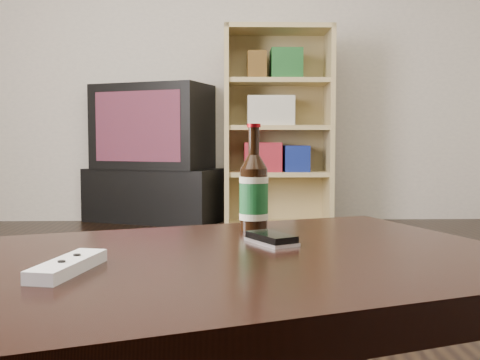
{
  "coord_description": "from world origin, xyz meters",
  "views": [
    {
      "loc": [
        0.09,
        -1.5,
        0.64
      ],
      "look_at": [
        0.13,
        -0.29,
        0.55
      ],
      "focal_mm": 42.0,
      "sensor_mm": 36.0,
      "label": 1
    }
  ],
  "objects_px": {
    "bookshelf": "(276,124)",
    "remote": "(68,266)",
    "tv": "(155,127)",
    "phone": "(271,239)",
    "tv_stand": "(156,195)",
    "coffee_table": "(177,295)",
    "beer_bottle": "(254,193)"
  },
  "relations": [
    {
      "from": "tv",
      "to": "beer_bottle",
      "type": "height_order",
      "value": "tv"
    },
    {
      "from": "beer_bottle",
      "to": "coffee_table",
      "type": "bearing_deg",
      "value": -115.34
    },
    {
      "from": "coffee_table",
      "to": "phone",
      "type": "bearing_deg",
      "value": 39.31
    },
    {
      "from": "bookshelf",
      "to": "tv",
      "type": "bearing_deg",
      "value": 163.2
    },
    {
      "from": "tv",
      "to": "phone",
      "type": "height_order",
      "value": "tv"
    },
    {
      "from": "beer_bottle",
      "to": "phone",
      "type": "xyz_separation_m",
      "value": [
        0.02,
        -0.17,
        -0.07
      ]
    },
    {
      "from": "tv",
      "to": "bookshelf",
      "type": "height_order",
      "value": "bookshelf"
    },
    {
      "from": "remote",
      "to": "beer_bottle",
      "type": "bearing_deg",
      "value": 65.01
    },
    {
      "from": "remote",
      "to": "tv_stand",
      "type": "bearing_deg",
      "value": 107.19
    },
    {
      "from": "bookshelf",
      "to": "coffee_table",
      "type": "relative_size",
      "value": 1.09
    },
    {
      "from": "tv",
      "to": "phone",
      "type": "relative_size",
      "value": 8.3
    },
    {
      "from": "beer_bottle",
      "to": "bookshelf",
      "type": "bearing_deg",
      "value": 83.53
    },
    {
      "from": "bookshelf",
      "to": "remote",
      "type": "distance_m",
      "value": 3.44
    },
    {
      "from": "phone",
      "to": "tv",
      "type": "bearing_deg",
      "value": 71.91
    },
    {
      "from": "tv",
      "to": "coffee_table",
      "type": "relative_size",
      "value": 0.75
    },
    {
      "from": "beer_bottle",
      "to": "remote",
      "type": "distance_m",
      "value": 0.49
    },
    {
      "from": "tv_stand",
      "to": "bookshelf",
      "type": "xyz_separation_m",
      "value": [
        0.93,
        -0.29,
        0.56
      ]
    },
    {
      "from": "coffee_table",
      "to": "bookshelf",
      "type": "bearing_deg",
      "value": 81.66
    },
    {
      "from": "tv",
      "to": "bookshelf",
      "type": "relative_size",
      "value": 0.69
    },
    {
      "from": "tv_stand",
      "to": "phone",
      "type": "relative_size",
      "value": 8.55
    },
    {
      "from": "tv_stand",
      "to": "phone",
      "type": "height_order",
      "value": "phone"
    },
    {
      "from": "tv",
      "to": "bookshelf",
      "type": "xyz_separation_m",
      "value": [
        0.94,
        -0.29,
        0.02
      ]
    },
    {
      "from": "tv_stand",
      "to": "coffee_table",
      "type": "xyz_separation_m",
      "value": [
        0.45,
        -3.57,
        0.18
      ]
    },
    {
      "from": "tv_stand",
      "to": "remote",
      "type": "height_order",
      "value": "remote"
    },
    {
      "from": "tv",
      "to": "beer_bottle",
      "type": "bearing_deg",
      "value": -57.15
    },
    {
      "from": "tv_stand",
      "to": "tv",
      "type": "height_order",
      "value": "tv"
    },
    {
      "from": "tv",
      "to": "coffee_table",
      "type": "distance_m",
      "value": 3.62
    },
    {
      "from": "bookshelf",
      "to": "phone",
      "type": "relative_size",
      "value": 11.97
    },
    {
      "from": "coffee_table",
      "to": "phone",
      "type": "xyz_separation_m",
      "value": [
        0.17,
        0.14,
        0.07
      ]
    },
    {
      "from": "tv",
      "to": "bookshelf",
      "type": "bearing_deg",
      "value": 5.08
    },
    {
      "from": "tv_stand",
      "to": "remote",
      "type": "distance_m",
      "value": 3.68
    },
    {
      "from": "coffee_table",
      "to": "remote",
      "type": "bearing_deg",
      "value": -151.15
    }
  ]
}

